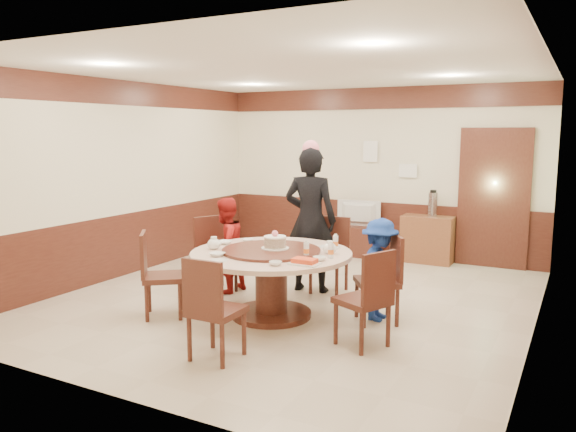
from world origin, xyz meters
The scene contains 31 objects.
room centered at (0.01, 0.01, 1.08)m, with size 6.00×6.04×2.84m.
banquet_table centered at (0.07, -0.71, 0.53)m, with size 1.81×1.81×0.78m.
chair_0 centered at (1.21, -0.32, 0.30)m, with size 0.61×0.61×0.97m.
chair_1 centered at (0.24, 0.52, 0.30)m, with size 0.46×0.47×0.97m.
chair_2 centered at (-1.09, -0.14, 0.30)m, with size 0.59×0.58×0.97m.
chair_3 centered at (-1.03, -1.29, 0.30)m, with size 0.62×0.62×0.97m.
chair_4 centered at (0.22, -2.00, 0.30)m, with size 0.44×0.45×0.97m.
chair_5 centered at (1.31, -1.07, 0.30)m, with size 0.59×0.58×0.97m.
person_standing centered at (0.00, 0.45, 0.94)m, with size 0.69×0.45×1.88m, color black.
person_red centered at (-0.94, -0.14, 0.62)m, with size 0.60×0.47×1.24m, color #A51816.
person_blue centered at (1.18, -0.24, 0.57)m, with size 0.74×0.42×1.14m, color navy.
birthday_cake centered at (0.10, -0.67, 0.85)m, with size 0.31×0.31×0.21m.
teapot_left centered at (-0.57, -0.91, 0.81)m, with size 0.17×0.15×0.13m, color white.
teapot_right centered at (0.70, -0.51, 0.81)m, with size 0.17×0.15×0.13m, color white.
bowl_0 centered at (-0.47, -0.34, 0.77)m, with size 0.13×0.13×0.03m, color white.
bowl_1 centered at (0.43, -1.26, 0.77)m, with size 0.13×0.13×0.04m, color white.
bowl_2 centered at (-0.32, -1.19, 0.77)m, with size 0.16×0.16×0.04m, color white.
bowl_3 centered at (0.74, -0.87, 0.77)m, with size 0.14×0.14×0.04m, color white.
bowl_4 centered at (-0.63, -0.61, 0.77)m, with size 0.17×0.17×0.04m, color white.
saucer_near centered at (-0.18, -1.36, 0.76)m, with size 0.18×0.18×0.01m, color white.
saucer_far centered at (0.52, -0.21, 0.76)m, with size 0.18×0.18×0.01m, color white.
shrimp_platter centered at (0.68, -1.09, 0.78)m, with size 0.30×0.20×0.06m.
bottle_0 centered at (0.55, -0.79, 0.83)m, with size 0.06×0.06×0.16m, color white.
bottle_1 centered at (0.80, -0.71, 0.83)m, with size 0.06×0.06×0.16m, color white.
bottle_2 centered at (0.66, -0.27, 0.83)m, with size 0.06×0.06×0.16m, color white.
tv_stand centered at (-0.23, 2.75, 0.25)m, with size 0.85×0.45×0.50m, color #481F16.
television centered at (-0.23, 2.75, 0.71)m, with size 0.75×0.10×0.43m, color gray.
side_cabinet centered at (0.95, 2.78, 0.38)m, with size 0.80×0.40×0.75m, color brown.
thermos centered at (1.02, 2.78, 0.94)m, with size 0.15×0.15×0.38m, color silver.
notice_left centered at (-0.10, 2.96, 1.75)m, with size 0.25×0.00×0.35m, color white.
notice_right centered at (0.55, 2.96, 1.45)m, with size 0.30×0.00×0.22m, color white.
Camera 1 is at (3.12, -6.05, 2.08)m, focal length 35.00 mm.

